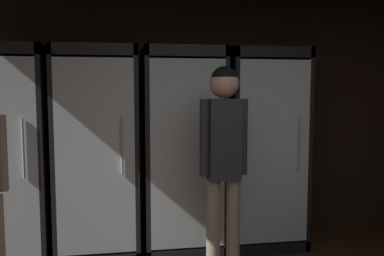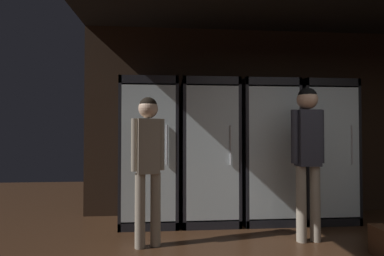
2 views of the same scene
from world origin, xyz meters
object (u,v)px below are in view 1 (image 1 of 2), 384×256
cooler_left (98,153)px  shopper_far (224,149)px  cooler_far_left (8,156)px  cooler_right (261,149)px  cooler_center (182,151)px

cooler_left → shopper_far: (1.01, -0.82, 0.14)m
cooler_far_left → cooler_right: 2.40m
cooler_right → cooler_center: bearing=180.0°
cooler_left → shopper_far: bearing=-39.0°
cooler_left → cooler_right: (1.60, 0.00, 0.00)m
cooler_far_left → cooler_center: bearing=0.0°
cooler_right → shopper_far: 1.02m
cooler_left → shopper_far: size_ratio=1.12×
cooler_far_left → cooler_right: (2.40, 0.00, 0.01)m
cooler_far_left → cooler_left: same height
cooler_far_left → cooler_left: size_ratio=1.00×
cooler_far_left → cooler_left: (0.80, 0.00, 0.00)m
shopper_far → cooler_left: bearing=141.0°
cooler_left → cooler_center: 0.80m
cooler_far_left → cooler_right: size_ratio=1.00×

